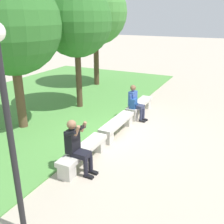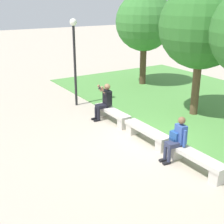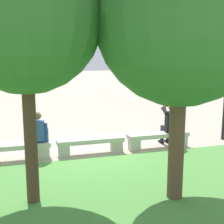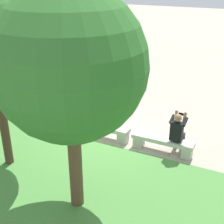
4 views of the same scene
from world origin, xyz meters
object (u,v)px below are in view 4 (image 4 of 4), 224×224
object	(u,v)px
bench_main	(162,143)
tree_right_background	(70,66)
backpack	(69,112)
person_distant	(66,110)
bench_mid	(51,117)
bench_near	(102,129)
person_photographer	(178,131)

from	to	relation	value
bench_main	tree_right_background	size ratio (longest dim) A/B	0.38
backpack	tree_right_background	world-z (taller)	tree_right_background
backpack	tree_right_background	xyz separation A→B (m)	(-2.23, 3.09, 2.66)
person_distant	backpack	bearing A→B (deg)	166.93
bench_main	bench_mid	size ratio (longest dim) A/B	1.00
bench_main	bench_mid	bearing A→B (deg)	0.00
bench_near	tree_right_background	size ratio (longest dim) A/B	0.38
bench_main	backpack	bearing A→B (deg)	-0.73
person_photographer	bench_near	bearing A→B (deg)	1.85
person_distant	backpack	size ratio (longest dim) A/B	2.94
bench_mid	person_distant	xyz separation A→B (m)	(-0.63, -0.07, 0.38)
bench_main	tree_right_background	distance (m)	4.40
bench_near	person_photographer	bearing A→B (deg)	-178.15
bench_near	bench_main	bearing A→B (deg)	180.00
bench_main	backpack	world-z (taller)	backpack
person_distant	backpack	xyz separation A→B (m)	(-0.10, 0.02, -0.05)
bench_main	bench_near	world-z (taller)	same
bench_near	tree_right_background	world-z (taller)	tree_right_background
person_photographer	person_distant	world-z (taller)	person_photographer
person_photographer	bench_mid	bearing A→B (deg)	1.01
bench_near	backpack	distance (m)	1.32
tree_right_background	person_photographer	bearing A→B (deg)	-114.83
person_photographer	backpack	size ratio (longest dim) A/B	3.08
backpack	person_photographer	bearing A→B (deg)	-179.44
bench_mid	backpack	distance (m)	0.81
tree_right_background	backpack	bearing A→B (deg)	-54.24
bench_near	person_distant	xyz separation A→B (m)	(1.37, -0.07, 0.38)
bench_near	backpack	world-z (taller)	backpack
person_photographer	tree_right_background	size ratio (longest dim) A/B	0.27
bench_main	backpack	size ratio (longest dim) A/B	4.29
bench_main	person_photographer	bearing A→B (deg)	-168.90
backpack	bench_near	bearing A→B (deg)	178.12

